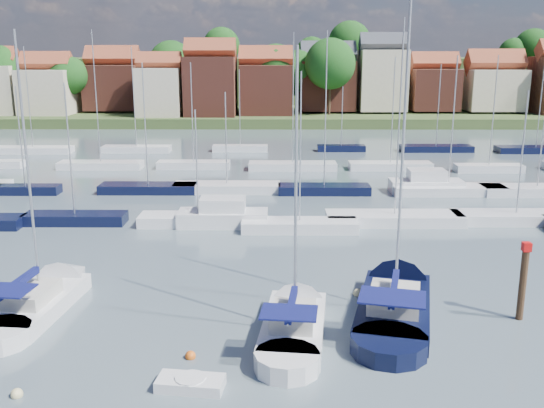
{
  "coord_description": "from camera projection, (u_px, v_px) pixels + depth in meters",
  "views": [
    {
      "loc": [
        -1.2,
        -25.65,
        13.12
      ],
      "look_at": [
        -1.43,
        14.0,
        3.25
      ],
      "focal_mm": 40.0,
      "sensor_mm": 36.0,
      "label": 1
    }
  ],
  "objects": [
    {
      "name": "buoy_b",
      "position": [
        17.0,
        396.0,
        23.83
      ],
      "size": [
        0.48,
        0.48,
        0.48
      ],
      "primitive_type": "sphere",
      "color": "beige",
      "rests_on": "ground"
    },
    {
      "name": "timber_piling",
      "position": [
        521.0,
        300.0,
        30.53
      ],
      "size": [
        0.4,
        0.4,
        6.33
      ],
      "color": "#4C331E",
      "rests_on": "ground"
    },
    {
      "name": "buoy_e",
      "position": [
        358.0,
        295.0,
        33.85
      ],
      "size": [
        0.53,
        0.53,
        0.53
      ],
      "primitive_type": "sphere",
      "color": "beige",
      "rests_on": "ground"
    },
    {
      "name": "ground",
      "position": [
        286.0,
        176.0,
        66.87
      ],
      "size": [
        260.0,
        260.0,
        0.0
      ],
      "primitive_type": "plane",
      "color": "#475860",
      "rests_on": "ground"
    },
    {
      "name": "buoy_d",
      "position": [
        290.0,
        379.0,
        25.1
      ],
      "size": [
        0.45,
        0.45,
        0.45
      ],
      "primitive_type": "sphere",
      "color": "beige",
      "rests_on": "ground"
    },
    {
      "name": "marina_field",
      "position": [
        306.0,
        181.0,
        62.05
      ],
      "size": [
        79.62,
        41.41,
        15.93
      ],
      "color": "silver",
      "rests_on": "ground"
    },
    {
      "name": "sailboat_centre",
      "position": [
        296.0,
        318.0,
        30.12
      ],
      "size": [
        4.03,
        11.01,
        14.66
      ],
      "rotation": [
        0.0,
        0.0,
        1.46
      ],
      "color": "silver",
      "rests_on": "ground"
    },
    {
      "name": "far_shore_town",
      "position": [
        289.0,
        88.0,
        155.67
      ],
      "size": [
        212.46,
        90.0,
        22.27
      ],
      "color": "#44552A",
      "rests_on": "ground"
    },
    {
      "name": "sailboat_navy",
      "position": [
        396.0,
        296.0,
        32.81
      ],
      "size": [
        6.57,
        13.71,
        18.29
      ],
      "rotation": [
        0.0,
        0.0,
        1.33
      ],
      "color": "black",
      "rests_on": "ground"
    },
    {
      "name": "sailboat_left",
      "position": [
        48.0,
        295.0,
        32.88
      ],
      "size": [
        4.12,
        11.66,
        15.52
      ],
      "rotation": [
        0.0,
        0.0,
        1.47
      ],
      "color": "silver",
      "rests_on": "ground"
    },
    {
      "name": "tender",
      "position": [
        190.0,
        383.0,
        24.35
      ],
      "size": [
        2.83,
        1.58,
        0.58
      ],
      "rotation": [
        0.0,
        0.0,
        -0.13
      ],
      "color": "silver",
      "rests_on": "ground"
    },
    {
      "name": "buoy_c",
      "position": [
        190.0,
        358.0,
        26.84
      ],
      "size": [
        0.47,
        0.47,
        0.47
      ],
      "primitive_type": "sphere",
      "color": "#D85914",
      "rests_on": "ground"
    }
  ]
}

